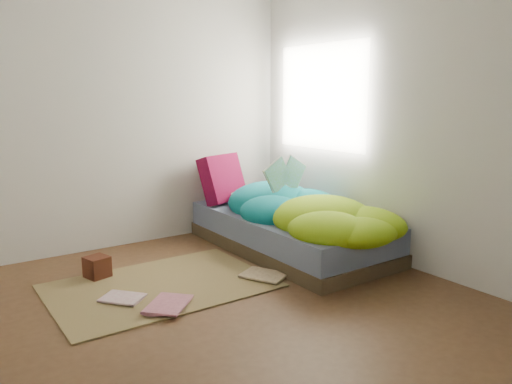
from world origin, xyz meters
The scene contains 12 objects.
ground centered at (0.00, 0.00, 0.00)m, with size 3.50×3.50×0.00m, color #482E1B.
room_walls centered at (0.01, 0.01, 1.63)m, with size 3.54×3.54×2.62m.
bed centered at (1.22, 0.72, 0.17)m, with size 1.00×2.00×0.34m.
duvet centered at (1.22, 0.50, 0.51)m, with size 0.96×1.84×0.34m, color #076D77, non-canonical shape.
rug centered at (-0.15, 0.55, 0.01)m, with size 1.60×1.10×0.01m, color brown.
pillow_floral centered at (1.28, 1.38, 0.40)m, with size 0.54×0.34×0.12m, color beige.
pillow_magenta centered at (0.98, 1.52, 0.58)m, with size 0.48×0.15×0.48m, color #520519.
open_book centered at (1.22, 0.78, 0.81)m, with size 0.41×0.09×0.25m, color #307F29, non-canonical shape.
wooden_box centered at (-0.49, 1.00, 0.09)m, with size 0.16×0.16×0.16m, color #33140B.
floor_book_a centered at (-0.56, 0.38, 0.02)m, with size 0.21×0.28×0.02m, color beige.
floor_book_b centered at (-0.36, 0.24, 0.03)m, with size 0.25×0.34×0.03m, color #BC6C83.
floor_book_c centered at (0.48, 0.19, 0.02)m, with size 0.25×0.34×0.03m, color tan.
Camera 1 is at (-1.58, -2.78, 1.42)m, focal length 35.00 mm.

